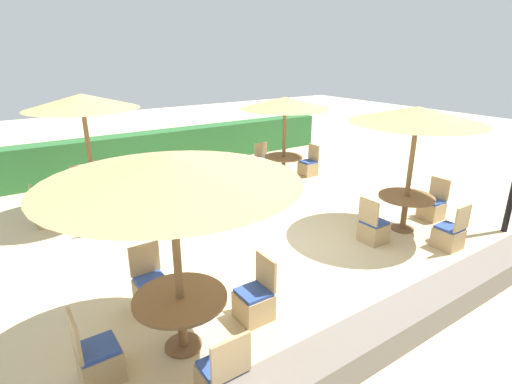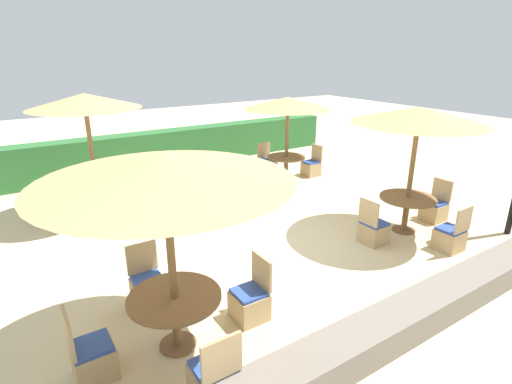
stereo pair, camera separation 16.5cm
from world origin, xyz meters
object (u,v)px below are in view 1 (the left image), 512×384
Objects in this scene: round_table_back_right at (284,161)px; patio_chair_back_right_north at (264,165)px; parasol_back_right at (285,103)px; patio_chair_back_right_east at (308,167)px; patio_chair_back_left_south at (105,218)px; patio_chair_front_right_west at (373,229)px; patio_chair_back_left_east at (140,195)px; patio_chair_back_left_west at (46,214)px; patio_chair_front_left_east at (255,302)px; parasol_front_right at (418,115)px; patio_chair_front_right_south at (449,235)px; parasol_front_left at (170,169)px; parasol_back_left at (82,102)px; round_table_front_right at (406,203)px; round_table_front_left at (181,307)px; patio_chair_back_right_west at (255,178)px; patio_chair_front_left_west at (98,360)px; round_table_back_left at (95,190)px; patio_chair_front_left_north at (152,289)px; patio_chair_front_left_south at (223,380)px; patio_chair_front_right_east at (432,208)px; patio_chair_back_left_north at (84,192)px.

patio_chair_back_right_north is at bearing 90.48° from round_table_back_right.
parasol_back_right reaches higher than patio_chair_back_right_east.
patio_chair_front_right_west is (4.26, -3.59, 0.00)m from patio_chair_back_left_south.
patio_chair_back_left_east is 2.10m from patio_chair_back_left_west.
patio_chair_front_left_east is 7.14m from patio_chair_back_right_east.
parasol_front_right is at bearing -34.15° from patio_chair_back_left_south.
patio_chair_front_right_south is 5.83m from parasol_front_left.
parasol_back_left is 2.43× the size of round_table_front_right.
patio_chair_front_right_west is 3.38m from patio_chair_front_left_east.
round_table_front_left is at bearing -173.00° from parasol_front_right.
patio_chair_back_right_east is (1.00, 0.04, -1.99)m from parasol_back_right.
patio_chair_back_right_west is (-2.02, -0.05, 0.00)m from patio_chair_back_right_east.
patio_chair_front_right_west is 5.47m from patio_chair_front_left_west.
round_table_back_right is at bearing 41.61° from parasol_front_left.
patio_chair_back_right_west is (-1.07, 4.09, -0.35)m from round_table_front_right.
patio_chair_front_right_south is (5.26, -4.59, 0.00)m from patio_chair_back_left_south.
round_table_back_left is 5.32m from patio_chair_front_left_east.
patio_chair_front_left_north reaches higher than round_table_front_right.
patio_chair_front_left_west is 1.47m from patio_chair_front_left_north.
parasol_back_left reaches higher than patio_chair_front_left_east.
parasol_back_left is 2.98× the size of patio_chair_back_right_north.
patio_chair_front_right_west is 4.69m from patio_chair_front_left_south.
patio_chair_back_right_east and patio_chair_back_right_west have the same top height.
patio_chair_back_right_north is at bearing 12.17° from patio_chair_front_right_east.
patio_chair_front_left_east is at bearing 87.86° from patio_chair_front_left_west.
parasol_front_right is at bearing 90.58° from patio_chair_front_right_east.
patio_chair_back_left_south is 5.25m from round_table_back_right.
patio_chair_front_left_east is at bearing 97.48° from patio_chair_front_right_east.
parasol_back_left is at bearing 9.68° from patio_chair_front_left_east.
patio_chair_front_left_north and patio_chair_front_left_east have the same top height.
parasol_back_left reaches higher than patio_chair_back_right_north.
parasol_front_left is (-0.15, -4.23, 2.14)m from patio_chair_back_left_south.
patio_chair_back_left_north and patio_chair_front_right_east have the same top height.
patio_chair_front_left_north is at bearing -92.88° from parasol_back_left.
patio_chair_back_left_north is 1.00× the size of patio_chair_front_right_west.
round_table_back_left is at bearing 175.01° from parasol_back_right.
patio_chair_front_left_east is at bearing 132.51° from patio_chair_back_right_east.
patio_chair_front_right_south is (4.17, -5.59, 0.00)m from patio_chair_back_left_east.
patio_chair_front_left_west is 8.18m from parasol_back_right.
patio_chair_back_left_north is 1.00× the size of patio_chair_back_left_south.
round_table_front_right is 6.47m from patio_chair_front_left_west.
patio_chair_front_right_south is at bearing -89.42° from round_table_back_right.
round_table_back_left is 6.23m from patio_chair_front_left_south.
round_table_front_left is 7.97m from patio_chair_back_right_east.
patio_chair_back_left_south is 4.74m from parasol_front_left.
patio_chair_back_left_east is at bearing 85.17° from patio_chair_back_right_east.
patio_chair_back_right_north is at bearing -139.18° from patio_chair_front_left_north.
round_table_front_left is at bearing 90.05° from patio_chair_front_left_north.
round_table_front_left is 1.26× the size of patio_chair_front_left_west.
parasol_front_left is (-6.44, -0.67, 2.14)m from patio_chair_front_right_east.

